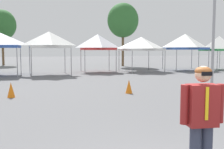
# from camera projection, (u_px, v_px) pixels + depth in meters

# --- Properties ---
(canopy_tent_center) EXTENTS (3.15, 3.15, 3.34)m
(canopy_tent_center) POSITION_uv_depth(u_px,v_px,m) (49.00, 40.00, 20.90)
(canopy_tent_center) COLOR #9E9EA3
(canopy_tent_center) RESTS_ON ground
(canopy_tent_behind_center) EXTENTS (2.90, 2.90, 3.28)m
(canopy_tent_behind_center) POSITION_uv_depth(u_px,v_px,m) (98.00, 42.00, 23.70)
(canopy_tent_behind_center) COLOR #9E9EA3
(canopy_tent_behind_center) RESTS_ON ground
(canopy_tent_behind_right) EXTENTS (3.43, 3.43, 3.07)m
(canopy_tent_behind_right) POSITION_uv_depth(u_px,v_px,m) (141.00, 44.00, 24.35)
(canopy_tent_behind_right) COLOR #9E9EA3
(canopy_tent_behind_right) RESTS_ON ground
(canopy_tent_far_right) EXTENTS (3.52, 3.52, 3.42)m
(canopy_tent_far_right) POSITION_uv_depth(u_px,v_px,m) (185.00, 42.00, 25.52)
(canopy_tent_far_right) COLOR #9E9EA3
(canopy_tent_far_right) RESTS_ON ground
(canopy_tent_right_of_center) EXTENTS (3.02, 3.02, 3.29)m
(canopy_tent_right_of_center) POSITION_uv_depth(u_px,v_px,m) (219.00, 43.00, 26.76)
(canopy_tent_right_of_center) COLOR #9E9EA3
(canopy_tent_right_of_center) RESTS_ON ground
(person_foreground) EXTENTS (0.65, 0.29, 1.78)m
(person_foreground) POSITION_uv_depth(u_px,v_px,m) (202.00, 118.00, 3.87)
(person_foreground) COLOR #33384C
(person_foreground) RESTS_ON ground
(light_pole_opposite_side) EXTENTS (0.36, 0.36, 7.32)m
(light_pole_opposite_side) POSITION_uv_depth(u_px,v_px,m) (215.00, 3.00, 13.08)
(light_pole_opposite_side) COLOR #9E9EA3
(light_pole_opposite_side) RESTS_ON ground
(tree_behind_tents_right) EXTENTS (3.61, 3.61, 7.30)m
(tree_behind_tents_right) POSITION_uv_depth(u_px,v_px,m) (123.00, 20.00, 31.41)
(tree_behind_tents_right) COLOR brown
(tree_behind_tents_right) RESTS_ON ground
(tree_behind_tents_center) EXTENTS (3.37, 3.37, 6.81)m
(tree_behind_tents_center) POSITION_uv_depth(u_px,v_px,m) (2.00, 25.00, 33.23)
(tree_behind_tents_center) COLOR brown
(tree_behind_tents_center) RESTS_ON ground
(traffic_cone_lot_center) EXTENTS (0.32, 0.32, 0.63)m
(traffic_cone_lot_center) POSITION_uv_depth(u_px,v_px,m) (11.00, 90.00, 11.27)
(traffic_cone_lot_center) COLOR orange
(traffic_cone_lot_center) RESTS_ON ground
(traffic_cone_near_barrier) EXTENTS (0.32, 0.32, 0.62)m
(traffic_cone_near_barrier) POSITION_uv_depth(u_px,v_px,m) (129.00, 86.00, 12.34)
(traffic_cone_near_barrier) COLOR orange
(traffic_cone_near_barrier) RESTS_ON ground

